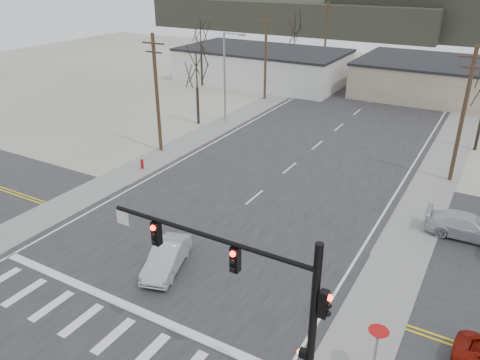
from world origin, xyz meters
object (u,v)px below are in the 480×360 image
at_px(fire_hydrant, 142,164).
at_px(car_far_a, 429,88).
at_px(car_far_b, 353,70).
at_px(sedan_crossing, 167,258).
at_px(car_parked_silver, 468,227).
at_px(traffic_signal_mast, 263,291).

distance_m(fire_hydrant, car_far_a, 39.58).
relative_size(car_far_a, car_far_b, 1.40).
height_order(sedan_crossing, car_far_b, sedan_crossing).
relative_size(car_far_a, car_parked_silver, 1.03).
distance_m(traffic_signal_mast, car_parked_silver, 17.36).
bearing_deg(car_parked_silver, car_far_b, 23.20).
xyz_separation_m(fire_hydrant, car_far_b, (3.63, 43.33, 0.21)).
height_order(sedan_crossing, car_parked_silver, car_parked_silver).
height_order(car_far_a, car_far_b, car_far_a).
relative_size(sedan_crossing, car_far_b, 1.18).
height_order(fire_hydrant, car_far_b, car_far_b).
distance_m(traffic_signal_mast, sedan_crossing, 9.90).
bearing_deg(car_far_b, car_parked_silver, -53.11).
bearing_deg(traffic_signal_mast, fire_hydrant, 141.87).
relative_size(fire_hydrant, sedan_crossing, 0.21).
relative_size(sedan_crossing, car_parked_silver, 0.87).
height_order(traffic_signal_mast, car_far_a, traffic_signal_mast).
distance_m(fire_hydrant, car_far_b, 43.48).
bearing_deg(sedan_crossing, car_parked_silver, 22.83).
distance_m(sedan_crossing, car_parked_silver, 17.83).
relative_size(fire_hydrant, car_far_b, 0.24).
height_order(traffic_signal_mast, sedan_crossing, traffic_signal_mast).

